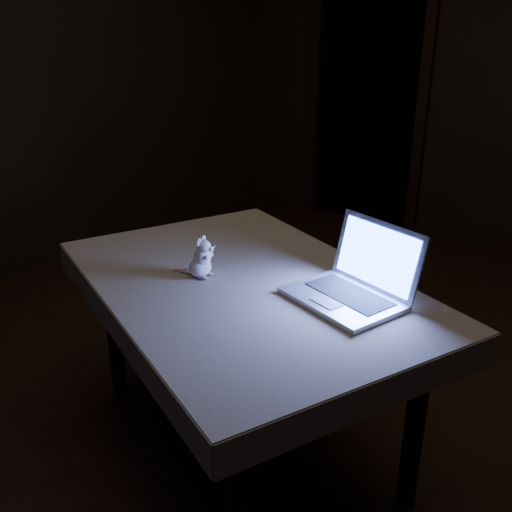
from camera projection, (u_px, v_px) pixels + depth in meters
The scene contains 6 objects.
floor at pixel (284, 405), 2.51m from camera, with size 5.00×5.00×0.00m, color black.
doorway at pixel (367, 90), 4.53m from camera, with size 1.06×0.36×2.13m, color black, non-canonical shape.
table at pixel (244, 366), 2.16m from camera, with size 1.31×0.84×0.70m, color black, non-canonical shape.
tablecloth at pixel (249, 291), 2.06m from camera, with size 1.42×0.95×0.10m, color #BFB4A1, non-canonical shape.
laptop at pixel (344, 267), 1.82m from camera, with size 0.36×0.32×0.25m, color silver, non-canonical shape.
plush_mouse at pixel (200, 257), 2.03m from camera, with size 0.11×0.11×0.15m, color white, non-canonical shape.
Camera 1 is at (1.23, -1.67, 1.56)m, focal length 40.00 mm.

